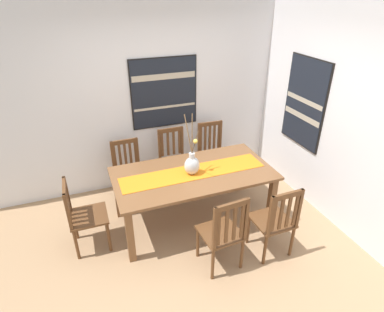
{
  "coord_description": "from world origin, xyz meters",
  "views": [
    {
      "loc": [
        -1.12,
        -2.55,
        2.8
      ],
      "look_at": [
        0.08,
        0.62,
        0.97
      ],
      "focal_mm": 29.92,
      "sensor_mm": 36.0,
      "label": 1
    }
  ],
  "objects_px": {
    "chair_0": "(82,214)",
    "chair_4": "(128,169)",
    "painting_on_back_wall": "(164,93)",
    "centerpiece_vase": "(192,164)",
    "chair_1": "(174,158)",
    "chair_3": "(212,152)",
    "chair_2": "(275,220)",
    "dining_table": "(193,179)",
    "chair_5": "(223,232)",
    "painting_on_side_wall": "(305,103)"
  },
  "relations": [
    {
      "from": "centerpiece_vase",
      "to": "chair_1",
      "type": "bearing_deg",
      "value": 86.87
    },
    {
      "from": "chair_2",
      "to": "chair_1",
      "type": "bearing_deg",
      "value": 109.14
    },
    {
      "from": "chair_1",
      "to": "painting_on_back_wall",
      "type": "distance_m",
      "value": 0.98
    },
    {
      "from": "chair_0",
      "to": "chair_5",
      "type": "relative_size",
      "value": 0.94
    },
    {
      "from": "chair_1",
      "to": "painting_on_back_wall",
      "type": "relative_size",
      "value": 0.9
    },
    {
      "from": "chair_0",
      "to": "chair_5",
      "type": "distance_m",
      "value": 1.62
    },
    {
      "from": "dining_table",
      "to": "chair_5",
      "type": "bearing_deg",
      "value": -89.45
    },
    {
      "from": "chair_2",
      "to": "chair_4",
      "type": "distance_m",
      "value": 2.18
    },
    {
      "from": "chair_3",
      "to": "painting_on_side_wall",
      "type": "bearing_deg",
      "value": -32.69
    },
    {
      "from": "chair_0",
      "to": "painting_on_side_wall",
      "type": "height_order",
      "value": "painting_on_side_wall"
    },
    {
      "from": "chair_1",
      "to": "centerpiece_vase",
      "type": "bearing_deg",
      "value": -93.13
    },
    {
      "from": "centerpiece_vase",
      "to": "painting_on_side_wall",
      "type": "xyz_separation_m",
      "value": [
        1.72,
        0.21,
        0.5
      ]
    },
    {
      "from": "dining_table",
      "to": "chair_0",
      "type": "xyz_separation_m",
      "value": [
        -1.37,
        -0.01,
        -0.17
      ]
    },
    {
      "from": "centerpiece_vase",
      "to": "chair_4",
      "type": "bearing_deg",
      "value": 126.74
    },
    {
      "from": "chair_4",
      "to": "chair_5",
      "type": "distance_m",
      "value": 1.85
    },
    {
      "from": "chair_2",
      "to": "painting_on_back_wall",
      "type": "xyz_separation_m",
      "value": [
        -0.64,
        2.06,
        0.94
      ]
    },
    {
      "from": "chair_4",
      "to": "painting_on_back_wall",
      "type": "distance_m",
      "value": 1.21
    },
    {
      "from": "chair_3",
      "to": "painting_on_back_wall",
      "type": "height_order",
      "value": "painting_on_back_wall"
    },
    {
      "from": "chair_3",
      "to": "chair_5",
      "type": "height_order",
      "value": "chair_5"
    },
    {
      "from": "dining_table",
      "to": "chair_4",
      "type": "height_order",
      "value": "chair_4"
    },
    {
      "from": "chair_5",
      "to": "chair_3",
      "type": "bearing_deg",
      "value": 69.74
    },
    {
      "from": "chair_2",
      "to": "painting_on_side_wall",
      "type": "relative_size",
      "value": 0.77
    },
    {
      "from": "chair_0",
      "to": "chair_1",
      "type": "relative_size",
      "value": 0.98
    },
    {
      "from": "chair_0",
      "to": "chair_3",
      "type": "bearing_deg",
      "value": 23.38
    },
    {
      "from": "chair_5",
      "to": "painting_on_side_wall",
      "type": "bearing_deg",
      "value": 31.89
    },
    {
      "from": "dining_table",
      "to": "chair_3",
      "type": "relative_size",
      "value": 2.1
    },
    {
      "from": "chair_5",
      "to": "chair_1",
      "type": "bearing_deg",
      "value": 89.53
    },
    {
      "from": "painting_on_side_wall",
      "to": "chair_3",
      "type": "bearing_deg",
      "value": 147.31
    },
    {
      "from": "chair_5",
      "to": "chair_2",
      "type": "bearing_deg",
      "value": -1.95
    },
    {
      "from": "chair_1",
      "to": "painting_on_back_wall",
      "type": "height_order",
      "value": "painting_on_back_wall"
    },
    {
      "from": "chair_3",
      "to": "painting_on_side_wall",
      "type": "height_order",
      "value": "painting_on_side_wall"
    },
    {
      "from": "dining_table",
      "to": "painting_on_side_wall",
      "type": "xyz_separation_m",
      "value": [
        1.7,
        0.18,
        0.73
      ]
    },
    {
      "from": "chair_1",
      "to": "chair_0",
      "type": "bearing_deg",
      "value": -146.96
    },
    {
      "from": "dining_table",
      "to": "painting_on_back_wall",
      "type": "distance_m",
      "value": 1.4
    },
    {
      "from": "chair_1",
      "to": "chair_3",
      "type": "distance_m",
      "value": 0.62
    },
    {
      "from": "chair_4",
      "to": "painting_on_back_wall",
      "type": "bearing_deg",
      "value": 25.46
    },
    {
      "from": "chair_2",
      "to": "chair_3",
      "type": "relative_size",
      "value": 0.99
    },
    {
      "from": "chair_2",
      "to": "chair_3",
      "type": "height_order",
      "value": "chair_3"
    },
    {
      "from": "dining_table",
      "to": "chair_1",
      "type": "relative_size",
      "value": 2.16
    },
    {
      "from": "centerpiece_vase",
      "to": "chair_2",
      "type": "distance_m",
      "value": 1.16
    },
    {
      "from": "centerpiece_vase",
      "to": "chair_3",
      "type": "relative_size",
      "value": 0.81
    },
    {
      "from": "painting_on_back_wall",
      "to": "centerpiece_vase",
      "type": "bearing_deg",
      "value": -91.1
    },
    {
      "from": "painting_on_back_wall",
      "to": "chair_1",
      "type": "bearing_deg",
      "value": -84.44
    },
    {
      "from": "dining_table",
      "to": "centerpiece_vase",
      "type": "bearing_deg",
      "value": -137.03
    },
    {
      "from": "dining_table",
      "to": "chair_0",
      "type": "relative_size",
      "value": 2.2
    },
    {
      "from": "centerpiece_vase",
      "to": "chair_0",
      "type": "bearing_deg",
      "value": 179.44
    },
    {
      "from": "centerpiece_vase",
      "to": "chair_2",
      "type": "height_order",
      "value": "centerpiece_vase"
    },
    {
      "from": "centerpiece_vase",
      "to": "painting_on_back_wall",
      "type": "height_order",
      "value": "painting_on_back_wall"
    },
    {
      "from": "chair_0",
      "to": "painting_on_back_wall",
      "type": "height_order",
      "value": "painting_on_back_wall"
    },
    {
      "from": "chair_0",
      "to": "chair_4",
      "type": "bearing_deg",
      "value": 51.4
    }
  ]
}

